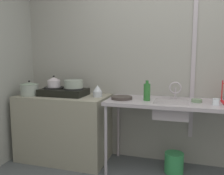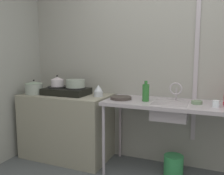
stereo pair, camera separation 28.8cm
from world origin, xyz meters
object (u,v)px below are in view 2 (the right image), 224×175
(small_bowl_on_drainboard, at_px, (197,102))
(frying_pan, at_px, (121,98))
(pot_on_right_burner, at_px, (75,83))
(pot_beside_stove, at_px, (34,88))
(bottle_by_sink, at_px, (146,92))
(percolator, at_px, (98,91))
(sink_basin, at_px, (170,111))
(faucet, at_px, (176,89))
(cup_by_rack, at_px, (216,104))
(bucket_on_floor, at_px, (173,166))
(stove, at_px, (66,91))
(pot_on_left_burner, at_px, (57,82))

(small_bowl_on_drainboard, bearing_deg, frying_pan, -176.13)
(pot_on_right_burner, xyz_separation_m, pot_beside_stove, (-0.57, -0.13, -0.07))
(pot_beside_stove, distance_m, bottle_by_sink, 1.54)
(percolator, relative_size, frying_pan, 0.59)
(percolator, xyz_separation_m, frying_pan, (0.34, -0.08, -0.06))
(pot_on_right_burner, distance_m, sink_basin, 1.27)
(sink_basin, relative_size, bottle_by_sink, 1.63)
(faucet, bearing_deg, pot_beside_stove, -172.39)
(pot_on_right_burner, distance_m, cup_by_rack, 1.71)
(bucket_on_floor, bearing_deg, sink_basin, -134.97)
(bucket_on_floor, bearing_deg, pot_beside_stove, -175.67)
(sink_basin, height_order, bottle_by_sink, bottle_by_sink)
(stove, distance_m, percolator, 0.46)
(small_bowl_on_drainboard, height_order, bottle_by_sink, bottle_by_sink)
(cup_by_rack, bearing_deg, stove, 177.03)
(pot_on_right_burner, bearing_deg, bucket_on_floor, 0.35)
(cup_by_rack, relative_size, small_bowl_on_drainboard, 0.60)
(pot_on_left_burner, relative_size, pot_on_right_burner, 0.70)
(bottle_by_sink, height_order, bucket_on_floor, bottle_by_sink)
(cup_by_rack, distance_m, bottle_by_sink, 0.74)
(pot_on_right_burner, bearing_deg, pot_beside_stove, -166.92)
(sink_basin, distance_m, bottle_by_sink, 0.34)
(pot_on_left_burner, height_order, sink_basin, pot_on_left_burner)
(pot_on_left_burner, relative_size, bottle_by_sink, 0.72)
(cup_by_rack, bearing_deg, sink_basin, 173.23)
(pot_beside_stove, bearing_deg, frying_pan, 3.95)
(pot_on_right_burner, xyz_separation_m, faucet, (1.27, 0.11, -0.02))
(pot_beside_stove, relative_size, bottle_by_sink, 1.01)
(pot_beside_stove, height_order, bottle_by_sink, bottle_by_sink)
(percolator, xyz_separation_m, cup_by_rack, (1.38, -0.12, -0.04))
(faucet, bearing_deg, pot_on_right_burner, -174.91)
(pot_beside_stove, distance_m, percolator, 0.91)
(stove, xyz_separation_m, pot_beside_stove, (-0.43, -0.13, 0.04))
(stove, xyz_separation_m, small_bowl_on_drainboard, (1.66, 0.01, -0.03))
(percolator, bearing_deg, bottle_by_sink, -7.05)
(pot_beside_stove, bearing_deg, faucet, 7.61)
(pot_beside_stove, bearing_deg, sink_basin, 2.90)
(pot_on_left_burner, bearing_deg, pot_on_right_burner, 0.00)
(pot_beside_stove, relative_size, small_bowl_on_drainboard, 2.03)
(pot_on_left_burner, height_order, faucet, pot_on_left_burner)
(percolator, distance_m, small_bowl_on_drainboard, 1.19)
(sink_basin, distance_m, small_bowl_on_drainboard, 0.30)
(small_bowl_on_drainboard, bearing_deg, bottle_by_sink, -173.89)
(stove, distance_m, small_bowl_on_drainboard, 1.66)
(pot_on_right_burner, height_order, percolator, pot_on_right_burner)
(percolator, bearing_deg, stove, -176.37)
(pot_on_right_burner, bearing_deg, frying_pan, -4.21)
(cup_by_rack, relative_size, bottle_by_sink, 0.30)
(stove, distance_m, bucket_on_floor, 1.64)
(stove, relative_size, pot_on_right_burner, 2.43)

